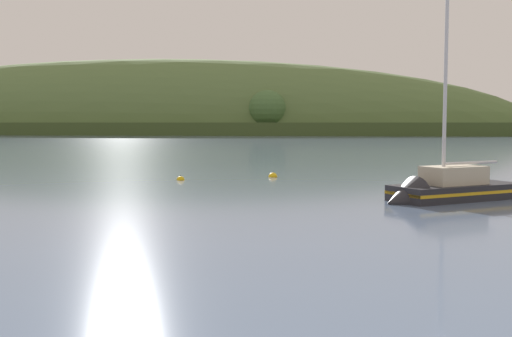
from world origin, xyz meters
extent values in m
cube|color=#3C4E24|center=(-0.04, 238.02, 2.29)|extent=(412.83, 82.69, 4.57)
ellipsoid|color=#56703D|center=(-55.21, 260.76, 0.00)|extent=(332.17, 91.24, 61.89)
sphere|color=#476B38|center=(-1.99, 229.27, 9.47)|extent=(13.99, 13.99, 13.99)
cube|color=#232328|center=(10.55, 41.56, 0.07)|extent=(8.40, 6.36, 1.65)
cone|color=#232328|center=(7.05, 39.68, 0.07)|extent=(3.09, 3.44, 2.83)
cube|color=gold|center=(10.55, 41.56, 0.49)|extent=(8.42, 6.39, 0.18)
cube|color=#BCB299|center=(10.37, 41.47, 1.42)|extent=(4.10, 3.46, 1.05)
cylinder|color=silver|center=(9.67, 41.09, 6.76)|extent=(0.21, 0.21, 11.73)
cylinder|color=silver|center=(11.51, 42.08, 2.09)|extent=(3.76, 2.12, 0.17)
sphere|color=yellow|center=(-7.19, 53.07, 0.00)|extent=(0.62, 0.62, 0.62)
cylinder|color=black|center=(-7.19, 53.07, 0.35)|extent=(0.04, 0.04, 0.08)
sphere|color=yellow|center=(-0.02, 55.96, 0.00)|extent=(0.73, 0.73, 0.73)
cylinder|color=black|center=(-0.02, 55.96, 0.40)|extent=(0.04, 0.04, 0.08)
camera|label=1|loc=(-0.06, 6.41, 4.42)|focal=42.59mm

